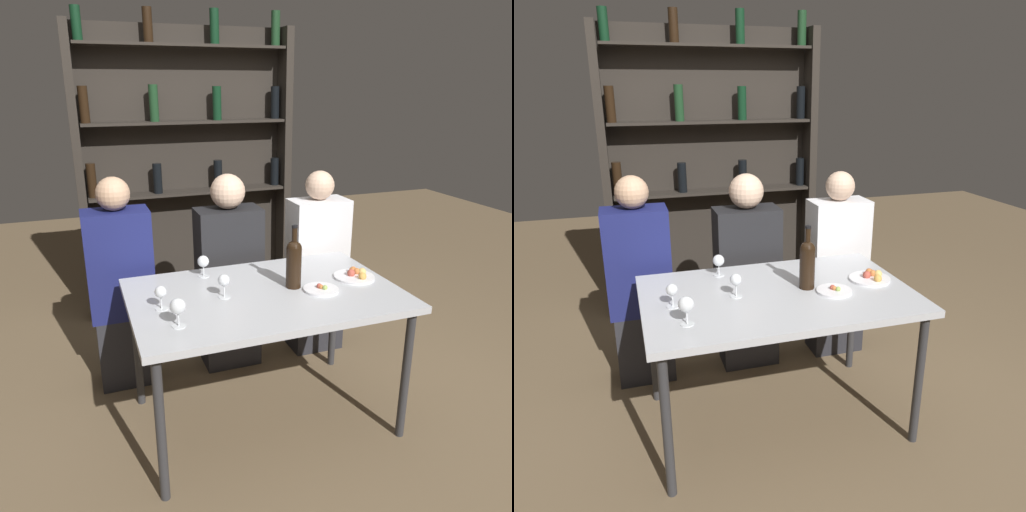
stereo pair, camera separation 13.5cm
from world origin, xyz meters
The scene contains 13 objects.
ground_plane centered at (0.00, 0.00, 0.00)m, with size 10.00×10.00×0.00m, color brown.
dining_table centered at (0.00, 0.00, 0.70)m, with size 1.36×0.88×0.76m.
wine_rack_wall centered at (0.00, 1.70, 1.17)m, with size 1.67×0.21×2.27m.
wine_bottle centered at (0.16, 0.01, 0.90)m, with size 0.08×0.08×0.33m.
wine_glass_0 centered at (-0.53, -0.02, 0.84)m, with size 0.06×0.06×0.12m.
wine_glass_1 centered at (-0.24, 0.32, 0.84)m, with size 0.06×0.06×0.12m.
wine_glass_2 centered at (-0.49, -0.23, 0.85)m, with size 0.07×0.07×0.13m.
wine_glass_3 centered at (-0.21, 0.01, 0.84)m, with size 0.06×0.06×0.12m.
food_plate_0 centered at (0.53, 0.02, 0.77)m, with size 0.22×0.22×0.05m.
food_plate_1 centered at (0.28, -0.08, 0.77)m, with size 0.18×0.18×0.03m.
seated_person_left centered at (-0.65, 0.64, 0.60)m, with size 0.37×0.22×1.28m.
seated_person_center centered at (0.01, 0.64, 0.59)m, with size 0.40×0.22×1.25m.
seated_person_right centered at (0.62, 0.64, 0.58)m, with size 0.38×0.22×1.24m.
Camera 1 is at (-0.84, -2.17, 1.75)m, focal length 35.00 mm.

